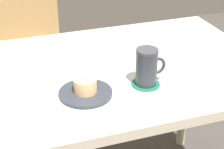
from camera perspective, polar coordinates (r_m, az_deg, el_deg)
The scene contains 8 objects.
dining_table at distance 1.42m, azimuth -2.95°, elevation -2.16°, with size 1.33×0.77×0.75m.
wooden_chair at distance 2.13m, azimuth -12.29°, elevation 2.80°, with size 0.43×0.43×0.89m.
placemat at distance 1.24m, azimuth 0.60°, elevation -2.79°, with size 0.39×0.30×0.00m, color silver.
pastry_plate at distance 1.22m, azimuth -4.04°, elevation -2.86°, with size 0.18×0.18×0.01m, color #333842.
pastry at distance 1.21m, azimuth -4.09°, elevation -1.67°, with size 0.07×0.07×0.05m, color #E5BC7F.
coffee_coaster at distance 1.28m, azimuth 5.15°, elevation -1.46°, with size 0.10×0.10×0.01m, color #196B4C.
coffee_mug at distance 1.25m, azimuth 5.38°, elevation 1.18°, with size 0.11×0.07×0.13m.
paper_napkin at distance 1.25m, azimuth -15.42°, elevation -3.54°, with size 0.15×0.15×0.00m, color silver.
Camera 1 is at (-0.32, -1.17, 1.40)m, focal length 60.00 mm.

